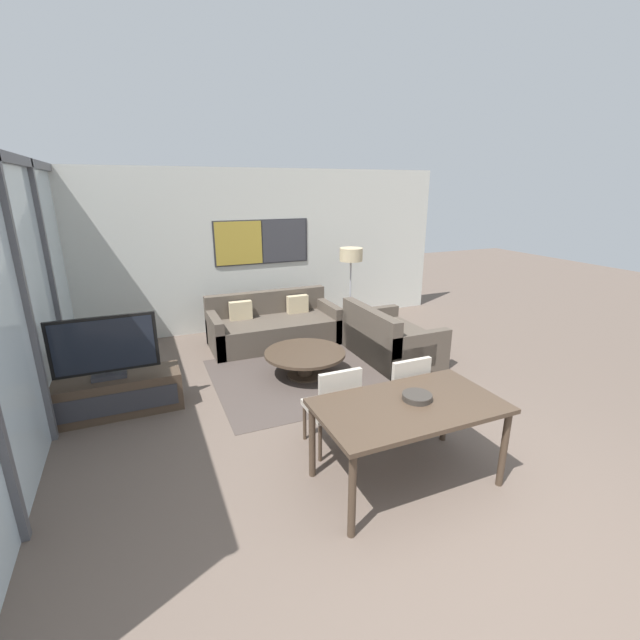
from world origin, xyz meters
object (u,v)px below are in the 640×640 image
object	(u,v)px
dining_table	(409,412)
tv_console	(113,395)
fruit_bowl	(417,396)
sofa_main	(273,327)
television	(105,348)
sofa_side	(388,341)
coffee_table	(305,358)
dining_chair_centre	(403,391)
floor_lamp	(351,260)
dining_chair_left	(334,404)

from	to	relation	value
dining_table	tv_console	bearing A→B (deg)	135.98
dining_table	fruit_bowl	distance (m)	0.15
tv_console	sofa_main	xyz separation A→B (m)	(2.38, 1.53, 0.05)
television	sofa_side	size ratio (longest dim) A/B	0.74
coffee_table	dining_chair_centre	bearing A→B (deg)	-77.38
tv_console	fruit_bowl	world-z (taller)	fruit_bowl
television	coffee_table	distance (m)	2.44
tv_console	sofa_main	distance (m)	2.83
dining_table	dining_chair_centre	size ratio (longest dim) A/B	1.76
television	floor_lamp	world-z (taller)	floor_lamp
tv_console	sofa_side	distance (m)	3.77
fruit_bowl	dining_chair_left	bearing A→B (deg)	127.05
tv_console	television	xyz separation A→B (m)	(0.00, 0.00, 0.58)
sofa_main	coffee_table	bearing A→B (deg)	-90.00
tv_console	dining_table	distance (m)	3.36
floor_lamp	tv_console	bearing A→B (deg)	-158.61
dining_chair_left	sofa_main	bearing A→B (deg)	83.46
tv_console	fruit_bowl	xyz separation A→B (m)	(2.49, -2.28, 0.56)
dining_table	floor_lamp	xyz separation A→B (m)	(1.39, 3.79, 0.62)
television	dining_table	world-z (taller)	television
dining_chair_left	fruit_bowl	bearing A→B (deg)	-52.95
television	dining_chair_centre	xyz separation A→B (m)	(2.77, -1.67, -0.30)
sofa_main	floor_lamp	size ratio (longest dim) A/B	1.38
sofa_main	sofa_side	bearing A→B (deg)	-44.09
sofa_main	tv_console	bearing A→B (deg)	-147.17
sofa_main	dining_table	size ratio (longest dim) A/B	1.32
coffee_table	dining_chair_centre	world-z (taller)	dining_chair_centre
coffee_table	sofa_side	bearing A→B (deg)	5.01
sofa_main	sofa_side	xyz separation A→B (m)	(1.39, -1.35, -0.00)
sofa_side	coffee_table	size ratio (longest dim) A/B	1.34
tv_console	coffee_table	distance (m)	2.38
sofa_side	dining_chair_left	size ratio (longest dim) A/B	1.65
sofa_side	television	bearing A→B (deg)	92.86
dining_chair_centre	sofa_main	bearing A→B (deg)	96.93
sofa_main	floor_lamp	distance (m)	1.74
dining_chair_centre	floor_lamp	distance (m)	3.41
sofa_side	floor_lamp	bearing A→B (deg)	-0.61
dining_table	television	bearing A→B (deg)	135.97
coffee_table	dining_chair_left	xyz separation A→B (m)	(-0.36, -1.71, 0.23)
dining_table	floor_lamp	bearing A→B (deg)	69.87
sofa_main	dining_table	xyz separation A→B (m)	(0.01, -3.85, 0.41)
sofa_side	fruit_bowl	distance (m)	2.82
tv_console	floor_lamp	world-z (taller)	floor_lamp
floor_lamp	sofa_main	bearing A→B (deg)	177.80
sofa_main	dining_chair_centre	xyz separation A→B (m)	(0.39, -3.21, 0.23)
dining_chair_left	floor_lamp	xyz separation A→B (m)	(1.77, 3.12, 0.80)
sofa_main	dining_chair_left	world-z (taller)	dining_chair_left
fruit_bowl	dining_table	bearing A→B (deg)	-160.52
television	dining_chair_centre	bearing A→B (deg)	-31.17
coffee_table	fruit_bowl	distance (m)	2.40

